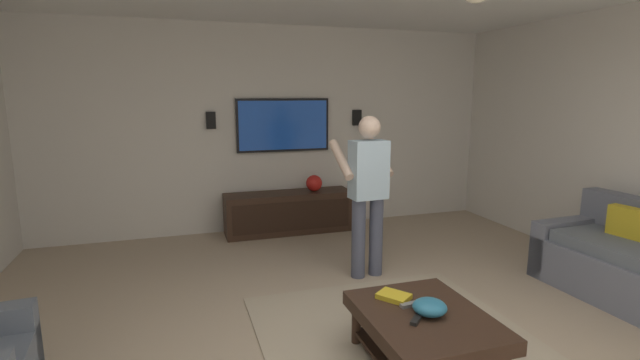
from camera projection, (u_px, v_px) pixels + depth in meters
name	position (u px, v px, depth m)	size (l,w,h in m)	color
wall_back_tv	(274.00, 129.00, 6.25)	(0.10, 6.45, 2.75)	silver
area_rug	(408.00, 351.00, 3.32)	(2.45, 2.04, 0.01)	tan
coffee_table	(424.00, 327.00, 3.08)	(1.00, 0.80, 0.40)	#332116
media_console	(289.00, 212.00, 6.17)	(0.45, 1.70, 0.55)	#332116
tv	(283.00, 125.00, 6.18)	(0.05, 1.27, 0.72)	black
person_standing	(367.00, 187.00, 4.57)	(0.56, 0.56, 1.64)	#4C5166
bowl	(430.00, 307.00, 3.04)	(0.23, 0.23, 0.10)	teal
remote_white	(391.00, 295.00, 3.30)	(0.15, 0.04, 0.02)	white
remote_black	(416.00, 319.00, 2.95)	(0.15, 0.04, 0.02)	black
remote_grey	(410.00, 304.00, 3.16)	(0.15, 0.04, 0.02)	slate
book	(394.00, 296.00, 3.28)	(0.22, 0.16, 0.04)	gold
vase_round	(314.00, 183.00, 6.19)	(0.22, 0.22, 0.22)	red
wall_speaker_left	(357.00, 118.00, 6.50)	(0.06, 0.12, 0.22)	black
wall_speaker_right	(211.00, 120.00, 5.90)	(0.06, 0.12, 0.22)	black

